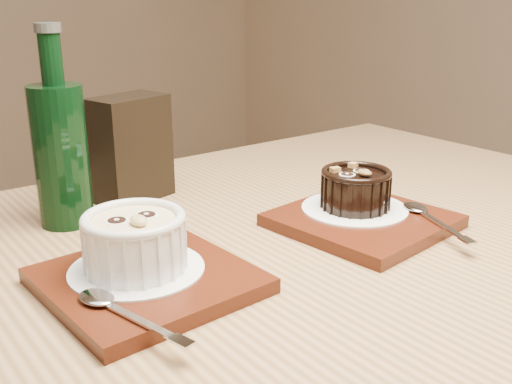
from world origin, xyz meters
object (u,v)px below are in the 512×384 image
at_px(condiment_stand, 131,149).
at_px(green_bottle, 61,150).
at_px(ramekin_dark, 356,187).
at_px(table, 263,330).
at_px(tray_right, 362,221).
at_px(ramekin_white, 135,239).
at_px(tray_left, 147,281).

distance_m(condiment_stand, green_bottle, 0.11).
bearing_deg(green_bottle, ramekin_dark, -36.17).
bearing_deg(condiment_stand, table, -85.01).
xyz_separation_m(tray_right, ramekin_dark, (0.01, 0.02, 0.04)).
bearing_deg(ramekin_white, table, -3.46).
relative_size(table, tray_right, 6.69).
bearing_deg(ramekin_dark, tray_left, 178.34).
height_order(tray_right, ramekin_dark, ramekin_dark).
distance_m(tray_left, ramekin_white, 0.04).
xyz_separation_m(tray_left, ramekin_dark, (0.29, 0.00, 0.04)).
relative_size(tray_left, ramekin_dark, 2.11).
bearing_deg(tray_right, ramekin_white, 174.05).
height_order(ramekin_white, green_bottle, green_bottle).
distance_m(table, condiment_stand, 0.31).
distance_m(tray_left, condiment_stand, 0.28).
distance_m(ramekin_white, condiment_stand, 0.26).
bearing_deg(tray_left, ramekin_white, 107.03).
xyz_separation_m(ramekin_white, green_bottle, (0.01, 0.20, 0.04)).
bearing_deg(tray_left, table, -4.81).
height_order(ramekin_dark, condiment_stand, condiment_stand).
bearing_deg(ramekin_dark, green_bottle, 141.44).
bearing_deg(table, green_bottle, 120.10).
height_order(tray_right, condiment_stand, condiment_stand).
distance_m(ramekin_white, green_bottle, 0.20).
relative_size(ramekin_white, condiment_stand, 0.70).
height_order(tray_left, tray_right, same).
bearing_deg(condiment_stand, green_bottle, -161.33).
xyz_separation_m(tray_right, green_bottle, (-0.28, 0.23, 0.08)).
bearing_deg(ramekin_white, green_bottle, 94.55).
xyz_separation_m(tray_left, condiment_stand, (0.11, 0.25, 0.06)).
relative_size(ramekin_dark, condiment_stand, 0.61).
height_order(ramekin_white, condiment_stand, condiment_stand).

